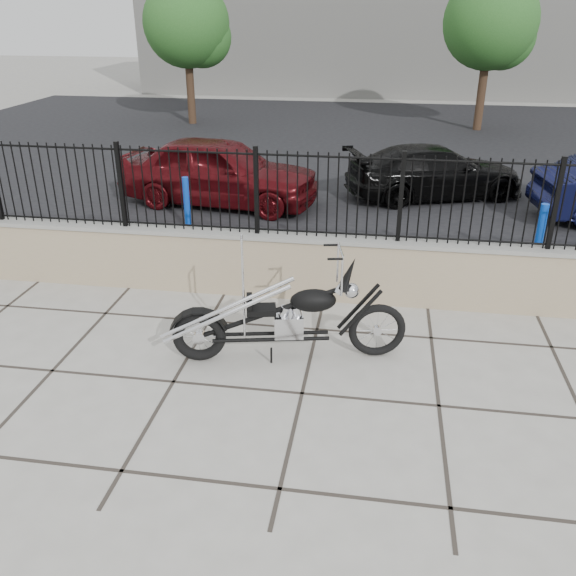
# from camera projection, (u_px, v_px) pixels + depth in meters

# --- Properties ---
(ground_plane) EXTENTS (90.00, 90.00, 0.00)m
(ground_plane) POSITION_uv_depth(u_px,v_px,m) (302.00, 394.00, 6.82)
(ground_plane) COLOR #99968E
(ground_plane) RESTS_ON ground
(parking_lot) EXTENTS (30.00, 30.00, 0.00)m
(parking_lot) POSITION_uv_depth(u_px,v_px,m) (359.00, 151.00, 18.01)
(parking_lot) COLOR black
(parking_lot) RESTS_ON ground
(retaining_wall) EXTENTS (14.00, 0.36, 0.96)m
(retaining_wall) POSITION_uv_depth(u_px,v_px,m) (325.00, 268.00, 8.85)
(retaining_wall) COLOR gray
(retaining_wall) RESTS_ON ground_plane
(iron_fence) EXTENTS (14.00, 0.08, 1.20)m
(iron_fence) POSITION_uv_depth(u_px,v_px,m) (327.00, 196.00, 8.40)
(iron_fence) COLOR black
(iron_fence) RESTS_ON retaining_wall
(background_building) EXTENTS (22.00, 6.00, 8.00)m
(background_building) POSITION_uv_depth(u_px,v_px,m) (378.00, 3.00, 28.84)
(background_building) COLOR beige
(background_building) RESTS_ON ground_plane
(chopper_motorcycle) EXTENTS (2.74, 1.01, 1.62)m
(chopper_motorcycle) POSITION_uv_depth(u_px,v_px,m) (284.00, 299.00, 7.17)
(chopper_motorcycle) COLOR black
(chopper_motorcycle) RESTS_ON ground_plane
(car_red) EXTENTS (4.43, 2.25, 1.45)m
(car_red) POSITION_uv_depth(u_px,v_px,m) (220.00, 171.00, 12.99)
(car_red) COLOR #4C0A0F
(car_red) RESTS_ON parking_lot
(car_black) EXTENTS (4.27, 2.88, 1.15)m
(car_black) POSITION_uv_depth(u_px,v_px,m) (435.00, 172.00, 13.52)
(car_black) COLOR black
(car_black) RESTS_ON parking_lot
(bollard_a) EXTENTS (0.14, 0.14, 1.01)m
(bollard_a) POSITION_uv_depth(u_px,v_px,m) (187.00, 203.00, 11.63)
(bollard_a) COLOR #0D3FC4
(bollard_a) RESTS_ON ground_plane
(bollard_b) EXTENTS (0.14, 0.14, 1.08)m
(bollard_b) POSITION_uv_depth(u_px,v_px,m) (540.00, 236.00, 9.87)
(bollard_b) COLOR #0C1CBF
(bollard_b) RESTS_ON ground_plane
(tree_left) EXTENTS (2.96, 2.96, 4.99)m
(tree_left) POSITION_uv_depth(u_px,v_px,m) (186.00, 19.00, 20.78)
(tree_left) COLOR #382619
(tree_left) RESTS_ON ground_plane
(tree_right) EXTENTS (3.03, 3.03, 5.11)m
(tree_right) POSITION_uv_depth(u_px,v_px,m) (491.00, 17.00, 19.62)
(tree_right) COLOR #382619
(tree_right) RESTS_ON ground_plane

